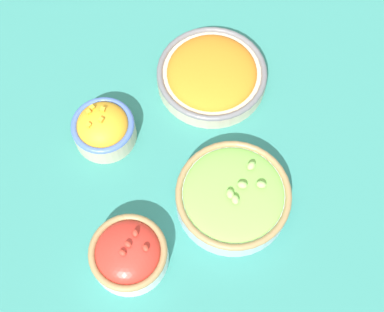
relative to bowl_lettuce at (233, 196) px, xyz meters
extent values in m
plane|color=#337F75|center=(-0.02, -0.10, -0.03)|extent=(3.00, 3.00, 0.00)
cylinder|color=#B2C1CC|center=(0.00, 0.00, -0.01)|extent=(0.20, 0.20, 0.04)
torus|color=#997A4C|center=(0.00, 0.00, 0.01)|extent=(0.20, 0.20, 0.01)
ellipsoid|color=#7ABC4C|center=(0.00, 0.00, 0.01)|extent=(0.18, 0.18, 0.03)
ellipsoid|color=#99D166|center=(-0.02, 0.01, 0.03)|extent=(0.02, 0.02, 0.01)
ellipsoid|color=#99D166|center=(-0.04, 0.03, 0.03)|extent=(0.02, 0.02, 0.01)
ellipsoid|color=#99D166|center=(-0.05, 0.00, 0.03)|extent=(0.02, 0.01, 0.01)
ellipsoid|color=#99D166|center=(0.01, 0.01, 0.03)|extent=(0.02, 0.02, 0.01)
ellipsoid|color=#99D166|center=(0.01, 0.00, 0.03)|extent=(0.02, 0.02, 0.01)
cylinder|color=beige|center=(-0.18, -0.19, -0.01)|extent=(0.22, 0.22, 0.03)
torus|color=slate|center=(-0.18, -0.19, 0.00)|extent=(0.22, 0.22, 0.01)
ellipsoid|color=orange|center=(-0.18, -0.19, 0.00)|extent=(0.18, 0.18, 0.05)
cylinder|color=beige|center=(0.04, -0.27, -0.01)|extent=(0.12, 0.12, 0.04)
torus|color=#4766B7|center=(0.04, -0.27, 0.01)|extent=(0.12, 0.12, 0.01)
ellipsoid|color=orange|center=(0.04, -0.27, 0.01)|extent=(0.10, 0.10, 0.05)
cube|color=#F4A828|center=(0.04, -0.30, 0.04)|extent=(0.01, 0.01, 0.01)
cube|color=#F4A828|center=(0.05, -0.26, 0.05)|extent=(0.01, 0.01, 0.01)
cube|color=#F4A828|center=(0.03, -0.28, 0.04)|extent=(0.01, 0.01, 0.01)
cube|color=#F4A828|center=(0.07, -0.28, 0.04)|extent=(0.01, 0.01, 0.01)
cube|color=#F4A828|center=(0.05, -0.29, 0.04)|extent=(0.01, 0.01, 0.01)
cylinder|color=white|center=(0.19, -0.08, -0.01)|extent=(0.13, 0.13, 0.05)
torus|color=#997A4C|center=(0.19, -0.08, 0.02)|extent=(0.13, 0.13, 0.01)
ellipsoid|color=red|center=(0.19, -0.08, 0.02)|extent=(0.11, 0.11, 0.04)
ellipsoid|color=red|center=(0.19, -0.08, 0.04)|extent=(0.01, 0.01, 0.01)
ellipsoid|color=red|center=(0.16, -0.08, 0.04)|extent=(0.02, 0.02, 0.01)
ellipsoid|color=red|center=(0.17, -0.05, 0.04)|extent=(0.01, 0.01, 0.01)
ellipsoid|color=red|center=(0.20, -0.07, 0.04)|extent=(0.01, 0.01, 0.01)
camera|label=1|loc=(0.30, 0.14, 0.89)|focal=50.00mm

